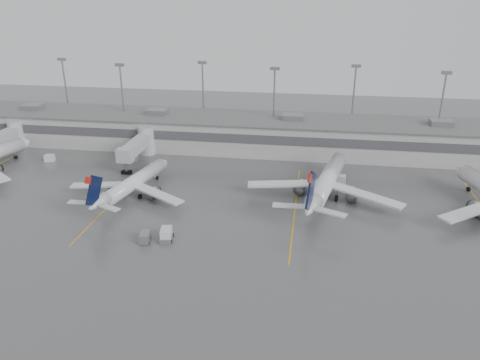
# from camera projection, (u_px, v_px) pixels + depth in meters

# --- Properties ---
(ground) EXTENTS (260.00, 260.00, 0.00)m
(ground) POSITION_uv_depth(u_px,v_px,m) (167.00, 270.00, 68.33)
(ground) COLOR #545457
(ground) RESTS_ON ground
(terminal) EXTENTS (152.00, 17.00, 9.45)m
(terminal) POSITION_uv_depth(u_px,v_px,m) (234.00, 132.00, 119.85)
(terminal) COLOR #A1A19D
(terminal) RESTS_ON ground
(light_masts) EXTENTS (142.40, 8.00, 20.60)m
(light_masts) POSITION_uv_depth(u_px,v_px,m) (237.00, 97.00, 122.18)
(light_masts) COLOR gray
(light_masts) RESTS_ON ground
(jet_bridge_left) EXTENTS (4.00, 17.20, 7.00)m
(jet_bridge_left) POSITION_uv_depth(u_px,v_px,m) (7.00, 137.00, 116.72)
(jet_bridge_left) COLOR #A4A7A9
(jet_bridge_left) RESTS_ON ground
(jet_bridge_right) EXTENTS (4.00, 17.20, 7.00)m
(jet_bridge_right) POSITION_uv_depth(u_px,v_px,m) (141.00, 144.00, 111.69)
(jet_bridge_right) COLOR #A4A7A9
(jet_bridge_right) RESTS_ON ground
(stand_markings) EXTENTS (105.25, 40.00, 0.01)m
(stand_markings) POSITION_uv_depth(u_px,v_px,m) (204.00, 202.00, 90.30)
(stand_markings) COLOR #DAA00C
(stand_markings) RESTS_ON ground
(jet_mid_left) EXTENTS (24.46, 27.69, 9.05)m
(jet_mid_left) POSITION_uv_depth(u_px,v_px,m) (132.00, 183.00, 91.63)
(jet_mid_left) COLOR silver
(jet_mid_left) RESTS_ON ground
(jet_mid_right) EXTENTS (29.70, 33.64, 11.01)m
(jet_mid_right) POSITION_uv_depth(u_px,v_px,m) (326.00, 182.00, 90.64)
(jet_mid_right) COLOR silver
(jet_mid_right) RESTS_ON ground
(baggage_tug) EXTENTS (2.53, 3.46, 2.04)m
(baggage_tug) POSITION_uv_depth(u_px,v_px,m) (166.00, 236.00, 76.23)
(baggage_tug) COLOR silver
(baggage_tug) RESTS_ON ground
(baggage_cart) EXTENTS (1.92, 2.83, 1.68)m
(baggage_cart) POSITION_uv_depth(u_px,v_px,m) (145.00, 237.00, 75.56)
(baggage_cart) COLOR slate
(baggage_cart) RESTS_ON ground
(gse_uld_a) EXTENTS (2.55, 1.98, 1.60)m
(gse_uld_a) POSITION_uv_depth(u_px,v_px,m) (50.00, 158.00, 111.58)
(gse_uld_a) COLOR silver
(gse_uld_a) RESTS_ON ground
(gse_uld_b) EXTENTS (2.65, 1.79, 1.86)m
(gse_uld_b) POSITION_uv_depth(u_px,v_px,m) (150.00, 172.00, 102.73)
(gse_uld_b) COLOR silver
(gse_uld_b) RESTS_ON ground
(gse_uld_c) EXTENTS (2.77, 2.03, 1.82)m
(gse_uld_c) POSITION_uv_depth(u_px,v_px,m) (339.00, 179.00, 98.70)
(gse_uld_c) COLOR silver
(gse_uld_c) RESTS_ON ground
(gse_loader) EXTENTS (3.05, 3.76, 2.03)m
(gse_loader) POSITION_uv_depth(u_px,v_px,m) (130.00, 158.00, 110.84)
(gse_loader) COLOR slate
(gse_loader) RESTS_ON ground
(cone_b) EXTENTS (0.38, 0.38, 0.61)m
(cone_b) POSITION_uv_depth(u_px,v_px,m) (97.00, 181.00, 99.16)
(cone_b) COLOR #EC4604
(cone_b) RESTS_ON ground
(cone_c) EXTENTS (0.47, 0.47, 0.74)m
(cone_c) POSITION_uv_depth(u_px,v_px,m) (253.00, 184.00, 97.47)
(cone_c) COLOR #EC4604
(cone_c) RESTS_ON ground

